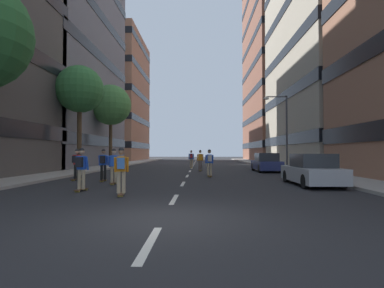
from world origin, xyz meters
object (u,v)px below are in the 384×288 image
Objects in this scene: skater_5 at (200,159)px; skater_7 at (81,166)px; parked_car_mid at (266,163)px; street_tree_near at (80,90)px; skater_2 at (121,168)px; street_tree_mid at (111,105)px; skater_3 at (114,164)px; streetlamp_right at (283,124)px; skater_6 at (191,158)px; skater_0 at (209,161)px; skater_1 at (76,162)px; parked_car_near at (312,171)px; skater_4 at (103,163)px.

skater_5 and skater_7 have the same top height.
street_tree_near is at bearing -176.26° from parked_car_mid.
skater_2 and skater_5 have the same top height.
street_tree_mid is at bearing 145.49° from skater_5.
skater_3 is 1.00× the size of skater_5.
street_tree_near is at bearing -169.37° from streetlamp_right.
skater_7 is (-4.83, -13.61, 0.03)m from skater_5.
parked_car_mid is 8.30m from skater_6.
skater_3 is at bearing -135.98° from skater_0.
street_tree_near is 4.73× the size of skater_1.
street_tree_mid reaches higher than skater_5.
street_tree_mid is 21.60m from skater_7.
street_tree_near is 4.73× the size of skater_7.
street_tree_mid is (-15.09, 7.48, 5.96)m from parked_car_mid.
street_tree_near is at bearing -169.44° from skater_5.
streetlamp_right is at bearing -21.11° from skater_6.
skater_5 is at bearing 10.56° from street_tree_near.
skater_0 is 1.00× the size of skater_5.
parked_car_mid is 2.47× the size of skater_2.
skater_3 is (-9.68, 0.19, 0.29)m from parked_car_near.
street_tree_near reaches higher than skater_4.
skater_2 is 1.00× the size of skater_5.
street_tree_mid is 4.91× the size of skater_0.
skater_7 is (-0.56, -2.73, 0.03)m from skater_3.
parked_car_mid is at bearing 90.00° from parked_car_near.
skater_2 and skater_4 have the same top height.
skater_4 is (4.43, -7.67, -5.60)m from street_tree_near.
skater_7 is (-10.23, -2.54, 0.32)m from parked_car_near.
street_tree_near is 4.73× the size of skater_5.
streetlamp_right is 3.65× the size of skater_4.
street_tree_near is 12.21m from skater_6.
street_tree_near is 4.73× the size of skater_3.
skater_6 is at bearing 77.81° from skater_7.
skater_3 is (-11.61, -12.27, -3.15)m from streetlamp_right.
skater_5 is at bearing 68.55° from skater_3.
skater_1 and skater_4 have the same top height.
skater_3 is at bearing -36.26° from skater_1.
street_tree_near is at bearing 119.99° from skater_4.
skater_4 is 1.00× the size of skater_6.
skater_6 is (8.78, 6.38, -5.60)m from street_tree_near.
skater_5 is 1.00× the size of skater_7.
skater_5 is (9.69, -6.66, -5.68)m from street_tree_mid.
skater_5 is (2.87, 14.82, -0.03)m from skater_2.
skater_1 is (2.72, -15.57, -5.65)m from street_tree_mid.
skater_3 is (-1.40, 3.94, -0.03)m from skater_2.
street_tree_near is (-15.09, -0.99, 5.91)m from parked_car_mid.
skater_0 is at bearing -22.94° from street_tree_near.
skater_4 is 1.00× the size of skater_5.
street_tree_near is at bearing 117.65° from skater_2.
skater_0 and skater_2 have the same top height.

